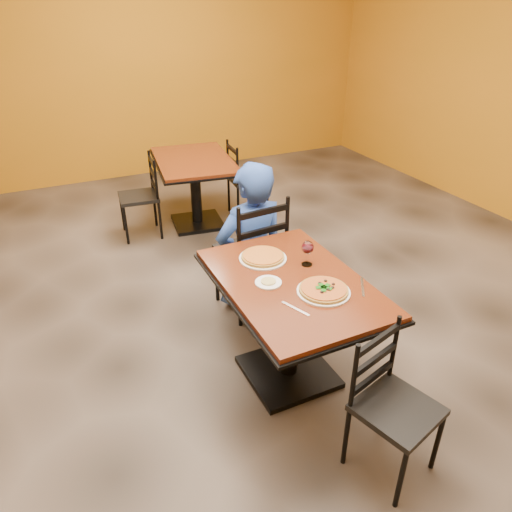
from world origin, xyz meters
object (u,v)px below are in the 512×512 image
chair_main_far (250,252)px  chair_second_right (248,179)px  wine_glass (307,252)px  table_main (291,306)px  side_plate (268,282)px  plate_far (263,258)px  plate_main (323,292)px  chair_second_left (139,197)px  pizza_main (324,289)px  chair_main_near (397,410)px  diner (251,236)px  pizza_far (263,256)px  table_second (195,177)px

chair_main_far → chair_second_right: size_ratio=1.16×
chair_main_far → wine_glass: (0.06, -0.73, 0.35)m
table_main → side_plate: (-0.15, 0.03, 0.20)m
chair_main_far → plate_far: 0.63m
chair_second_right → plate_main: bearing=169.5°
chair_second_left → wine_glass: bearing=18.4°
table_main → plate_far: 0.37m
pizza_main → chair_main_near: bearing=-85.6°
chair_main_near → wine_glass: size_ratio=4.58×
diner → side_plate: (-0.29, -0.88, 0.15)m
plate_far → side_plate: size_ratio=1.94×
chair_main_far → diner: size_ratio=0.82×
pizza_far → wine_glass: (0.22, -0.19, 0.07)m
diner → side_plate: bearing=67.9°
chair_main_near → chair_second_right: size_ratio=0.96×
diner → plate_far: 0.65m
pizza_far → wine_glass: 0.30m
plate_main → pizza_far: (-0.14, 0.50, 0.02)m
table_second → diner: size_ratio=1.05×
pizza_main → pizza_far: bearing=105.9°
table_second → pizza_main: 2.75m
chair_second_right → side_plate: chair_second_right is taller
plate_far → wine_glass: 0.30m
plate_main → side_plate: 0.33m
plate_main → pizza_main: 0.02m
table_main → diner: 0.92m
chair_second_left → side_plate: chair_second_left is taller
chair_main_far → chair_second_right: chair_main_far is taller
plate_main → side_plate: bearing=137.2°
pizza_main → plate_far: pizza_main is taller
plate_far → chair_second_left: bearing=98.4°
plate_main → chair_second_right: bearing=74.4°
plate_main → diner: bearing=87.3°
chair_second_left → pizza_far: 2.29m
table_main → chair_main_near: (0.15, -0.85, -0.14)m
diner → wine_glass: 0.82m
wine_glass → pizza_main: bearing=-103.7°
chair_main_near → pizza_main: bearing=78.4°
side_plate → wine_glass: size_ratio=0.89×
table_second → plate_main: bearing=-93.0°
diner → plate_main: diner is taller
chair_main_far → pizza_main: (-0.02, -1.05, 0.28)m
table_main → wine_glass: size_ratio=6.83×
chair_second_left → plate_main: (0.47, -2.74, 0.33)m
chair_main_near → pizza_far: chair_main_near is taller
pizza_far → wine_glass: bearing=-40.0°
chair_main_near → chair_main_far: (-0.04, 1.71, 0.08)m
chair_main_near → chair_second_right: (0.71, 3.40, 0.02)m
chair_second_left → pizza_main: 2.80m
table_main → chair_main_far: chair_main_far is taller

